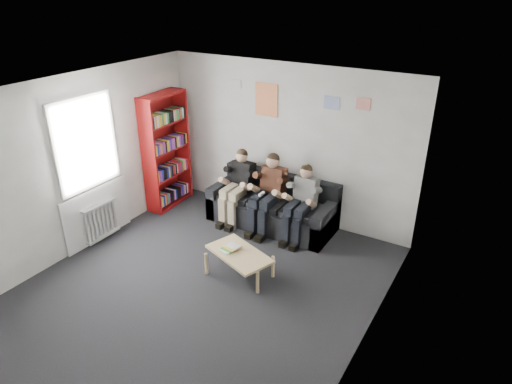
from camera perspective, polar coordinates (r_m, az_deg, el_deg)
room_shell at (r=5.81m, az=-7.44°, el=-1.04°), size 5.00×5.00×5.00m
sofa at (r=7.86m, az=2.13°, el=-1.99°), size 2.16×0.88×0.84m
bookshelf at (r=8.42m, az=-11.12°, el=5.04°), size 0.32×0.95×2.11m
coffee_table at (r=6.52m, az=-2.11°, el=-7.94°), size 0.95×0.52×0.38m
game_cases at (r=6.55m, az=-3.32°, el=-6.99°), size 0.25×0.23×0.06m
person_left at (r=7.84m, az=-2.39°, el=0.66°), size 0.38×0.81×1.27m
person_middle at (r=7.55m, az=1.44°, el=-0.22°), size 0.40×0.86×1.31m
person_right at (r=7.32m, az=5.57°, el=-1.44°), size 0.37×0.78×1.24m
radiator at (r=7.77m, az=-18.79°, el=-3.40°), size 0.10×0.64×0.60m
window at (r=7.54m, az=-19.88°, el=1.28°), size 0.05×1.30×2.36m
poster_large at (r=7.73m, az=1.33°, el=11.45°), size 0.42×0.01×0.55m
poster_blue at (r=7.23m, az=9.44°, el=10.94°), size 0.25×0.01×0.20m
poster_pink at (r=7.06m, az=13.28°, el=10.67°), size 0.22×0.01×0.18m
poster_sign at (r=7.99m, az=-2.50°, el=13.37°), size 0.20×0.01×0.14m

